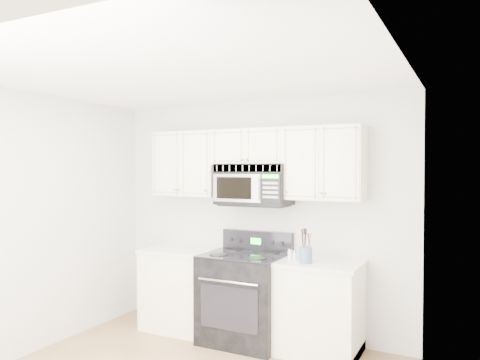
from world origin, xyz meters
The scene contains 9 objects.
room centered at (0.00, 0.00, 1.30)m, with size 3.51×3.51×2.61m.
base_cabinet_left centered at (-0.80, 1.44, 0.43)m, with size 0.86×0.65×0.92m.
base_cabinet_right centered at (0.80, 1.44, 0.43)m, with size 0.86×0.65×0.92m.
range centered at (0.01, 1.40, 0.48)m, with size 0.84×0.76×1.14m.
upper_cabinets centered at (0.00, 1.58, 1.93)m, with size 2.44×0.37×0.75m.
microwave centered at (0.04, 1.54, 1.67)m, with size 0.80×0.45×0.44m.
utensil_crock centered at (0.72, 1.29, 1.01)m, with size 0.13×0.13×0.33m.
shaker_salt centered at (0.58, 1.37, 0.97)m, with size 0.04×0.04×0.10m.
shaker_pepper centered at (0.52, 1.39, 0.97)m, with size 0.05×0.05×0.11m.
Camera 1 is at (2.19, -3.04, 1.84)m, focal length 35.00 mm.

